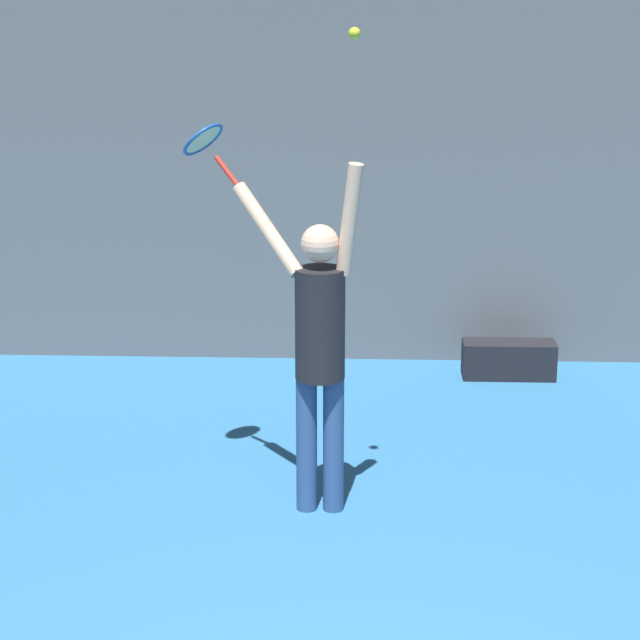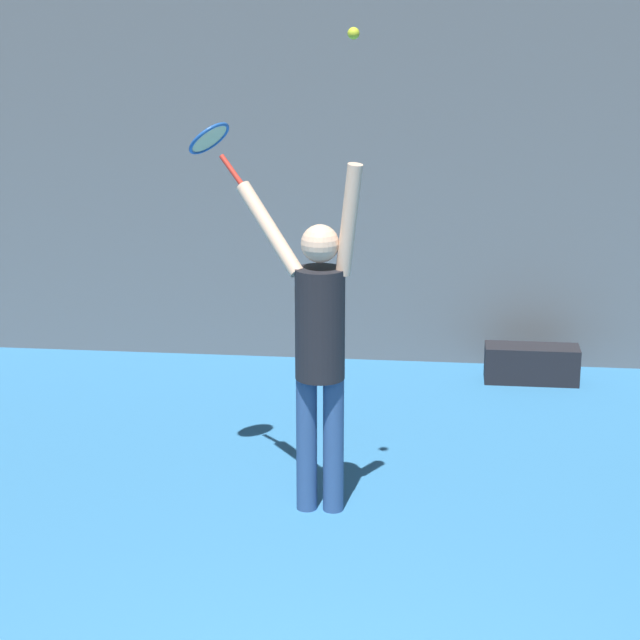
# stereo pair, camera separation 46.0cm
# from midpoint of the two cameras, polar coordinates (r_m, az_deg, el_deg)

# --- Properties ---
(back_wall) EXTENTS (18.00, 0.10, 5.00)m
(back_wall) POSITION_cam_midpoint_polar(r_m,az_deg,el_deg) (9.78, 0.87, 12.21)
(back_wall) COLOR slate
(back_wall) RESTS_ON ground_plane
(tennis_player) EXTENTS (0.84, 0.51, 2.20)m
(tennis_player) POSITION_cam_midpoint_polar(r_m,az_deg,el_deg) (6.99, -1.94, -0.93)
(tennis_player) COLOR #2D4C7F
(tennis_player) RESTS_ON ground_plane
(tennis_racket) EXTENTS (0.42, 0.37, 0.39)m
(tennis_racket) POSITION_cam_midpoint_polar(r_m,az_deg,el_deg) (7.24, -7.50, 8.64)
(tennis_racket) COLOR red
(tennis_ball) EXTENTS (0.07, 0.07, 0.07)m
(tennis_ball) POSITION_cam_midpoint_polar(r_m,az_deg,el_deg) (6.59, -0.35, 13.94)
(tennis_ball) COLOR #CCDB2D
(equipment_bag) EXTENTS (0.77, 0.27, 0.31)m
(equipment_bag) POSITION_cam_midpoint_polar(r_m,az_deg,el_deg) (9.80, 7.95, -1.95)
(equipment_bag) COLOR black
(equipment_bag) RESTS_ON ground_plane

